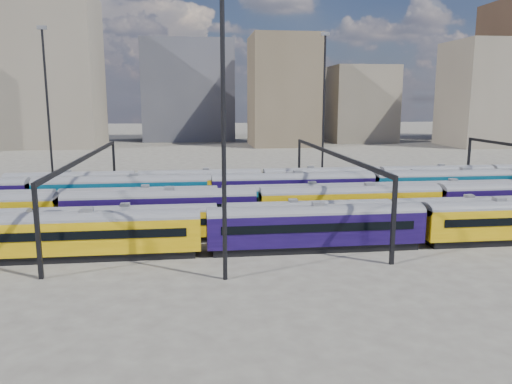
{
  "coord_description": "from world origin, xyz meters",
  "views": [
    {
      "loc": [
        -7.29,
        -60.85,
        14.53
      ],
      "look_at": [
        0.34,
        0.48,
        3.0
      ],
      "focal_mm": 35.0,
      "sensor_mm": 36.0,
      "label": 1
    }
  ],
  "objects": [
    {
      "name": "mast_3",
      "position": [
        15.0,
        24.0,
        13.97
      ],
      "size": [
        1.4,
        0.5,
        25.6
      ],
      "color": "black",
      "rests_on": "ground"
    },
    {
      "name": "mast_1",
      "position": [
        -30.0,
        22.0,
        13.97
      ],
      "size": [
        1.4,
        0.5,
        25.6
      ],
      "color": "black",
      "rests_on": "ground"
    },
    {
      "name": "rake_2",
      "position": [
        -0.16,
        -5.0,
        2.83
      ],
      "size": [
        131.27,
        3.2,
        5.4
      ],
      "color": "black",
      "rests_on": "ground"
    },
    {
      "name": "rake_3",
      "position": [
        -14.0,
        0.0,
        2.5
      ],
      "size": [
        135.46,
        2.83,
        4.76
      ],
      "color": "black",
      "rests_on": "ground"
    },
    {
      "name": "gantry_2",
      "position": [
        10.0,
        0.0,
        6.79
      ],
      "size": [
        0.35,
        40.35,
        8.03
      ],
      "color": "black",
      "rests_on": "ground"
    },
    {
      "name": "ground",
      "position": [
        0.0,
        0.0,
        0.0
      ],
      "size": [
        500.0,
        500.0,
        0.0
      ],
      "primitive_type": "plane",
      "color": "#47423C",
      "rests_on": "ground"
    },
    {
      "name": "rake_6",
      "position": [
        12.58,
        15.0,
        2.45
      ],
      "size": [
        94.86,
        2.78,
        4.67
      ],
      "color": "black",
      "rests_on": "ground"
    },
    {
      "name": "gantry_1",
      "position": [
        -20.0,
        0.0,
        6.79
      ],
      "size": [
        0.35,
        40.35,
        8.03
      ],
      "color": "black",
      "rests_on": "ground"
    },
    {
      "name": "mast_2",
      "position": [
        -5.0,
        -22.0,
        13.97
      ],
      "size": [
        1.4,
        0.5,
        25.6
      ],
      "color": "black",
      "rests_on": "ground"
    },
    {
      "name": "rake_1",
      "position": [
        -4.81,
        -10.0,
        2.4
      ],
      "size": [
        111.75,
        2.73,
        4.58
      ],
      "color": "black",
      "rests_on": "ground"
    },
    {
      "name": "rake_0",
      "position": [
        -6.58,
        -15.0,
        2.79
      ],
      "size": [
        129.4,
        3.15,
        5.32
      ],
      "color": "black",
      "rests_on": "ground"
    },
    {
      "name": "rake_4",
      "position": [
        17.35,
        5.0,
        2.94
      ],
      "size": [
        135.84,
        3.31,
        5.59
      ],
      "color": "black",
      "rests_on": "ground"
    },
    {
      "name": "rake_5",
      "position": [
        -10.91,
        10.0,
        2.4
      ],
      "size": [
        130.53,
        2.73,
        4.58
      ],
      "color": "black",
      "rests_on": "ground"
    }
  ]
}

